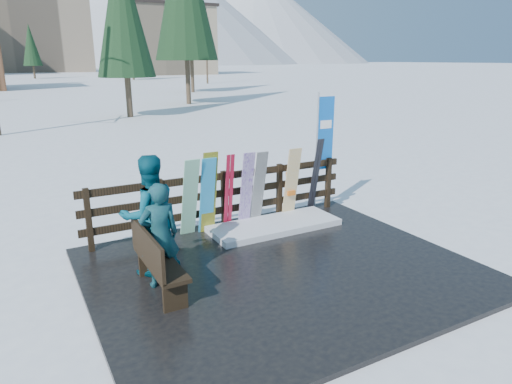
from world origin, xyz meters
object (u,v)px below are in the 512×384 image
snowboard_1 (190,198)px  person_back (150,215)px  snowboard_2 (209,193)px  snowboard_4 (259,188)px  snowboard_0 (207,196)px  bench (155,260)px  snowboard_3 (246,190)px  person_front (160,235)px  rental_flag (323,138)px  snowboard_5 (291,183)px

snowboard_1 → person_back: bearing=-134.4°
snowboard_2 → snowboard_4: size_ratio=1.06×
snowboard_0 → snowboard_2: snowboard_2 is taller
bench → snowboard_0: size_ratio=0.96×
snowboard_3 → person_front: person_front is taller
snowboard_3 → snowboard_1: bearing=180.0°
person_front → snowboard_0: bearing=-129.6°
snowboard_0 → rental_flag: size_ratio=0.60×
bench → snowboard_0: (1.57, 1.80, 0.25)m
snowboard_1 → rental_flag: size_ratio=0.62×
person_front → snowboard_2: bearing=-130.4°
person_front → snowboard_5: bearing=-152.3°
snowboard_2 → snowboard_4: 1.08m
snowboard_5 → bench: bearing=-152.7°
bench → snowboard_0: bearing=48.8°
snowboard_3 → rental_flag: size_ratio=0.60×
snowboard_4 → snowboard_2: bearing=-180.0°
snowboard_1 → rental_flag: 3.37m
snowboard_0 → snowboard_1: 0.35m
bench → snowboard_3: snowboard_3 is taller
snowboard_0 → snowboard_3: snowboard_3 is taller
snowboard_3 → snowboard_4: bearing=0.0°
snowboard_3 → rental_flag: bearing=7.5°
snowboard_3 → person_front: size_ratio=0.98×
snowboard_0 → bench: bearing=-131.2°
snowboard_2 → person_back: 1.83m
snowboard_5 → rental_flag: 1.32m
snowboard_0 → snowboard_4: (1.12, 0.00, 0.00)m
snowboard_0 → snowboard_4: size_ratio=0.99×
snowboard_4 → snowboard_5: size_ratio=1.02×
snowboard_2 → snowboard_5: size_ratio=1.07×
bench → snowboard_4: 3.25m
bench → snowboard_1: snowboard_1 is taller
bench → snowboard_3: 3.02m
rental_flag → snowboard_0: bearing=-174.7°
snowboard_3 → person_back: size_ratio=0.83×
snowboard_3 → person_back: 2.52m
snowboard_5 → snowboard_1: bearing=180.0°
snowboard_3 → person_back: (-2.27, -1.10, 0.18)m
snowboard_5 → person_back: 3.52m
rental_flag → person_back: rental_flag is taller
snowboard_2 → person_back: size_ratio=0.87×
snowboard_2 → snowboard_5: snowboard_2 is taller
snowboard_3 → person_back: bearing=-154.2°
bench → snowboard_4: size_ratio=0.96×
snowboard_2 → person_back: bearing=-143.1°
person_front → person_back: 0.54m
snowboard_3 → rental_flag: rental_flag is taller
snowboard_4 → snowboard_0: bearing=180.0°
person_front → person_back: size_ratio=0.84×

